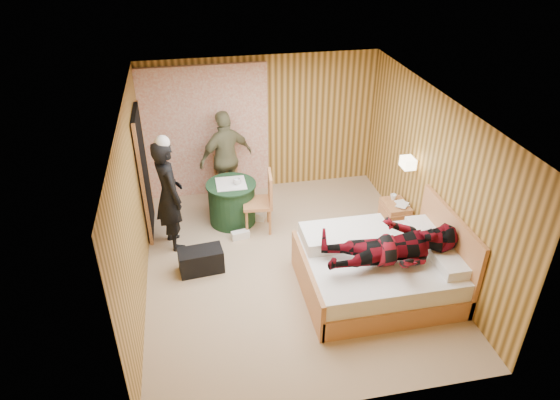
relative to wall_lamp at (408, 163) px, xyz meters
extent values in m
cube|color=tan|center=(-1.92, -0.45, -1.30)|extent=(4.20, 5.00, 0.01)
cube|color=white|center=(-1.92, -0.45, 1.20)|extent=(4.20, 5.00, 0.01)
cube|color=tan|center=(-1.92, 2.05, -0.05)|extent=(4.20, 0.02, 2.50)
cube|color=tan|center=(-4.02, -0.45, -0.05)|extent=(0.02, 5.00, 2.50)
cube|color=tan|center=(0.18, -0.45, -0.05)|extent=(0.02, 5.00, 2.50)
cube|color=white|center=(-2.92, 1.98, -0.10)|extent=(2.20, 0.08, 2.40)
cube|color=black|center=(-3.98, 0.95, -0.28)|extent=(0.06, 0.90, 2.05)
cylinder|color=gold|center=(0.08, 0.00, 0.00)|extent=(0.18, 0.04, 0.04)
cube|color=#FFE8B2|center=(0.00, 0.00, 0.00)|extent=(0.18, 0.24, 0.16)
cube|color=#EA985F|center=(-0.82, -1.24, -1.14)|extent=(2.07, 1.65, 0.31)
cube|color=white|center=(-0.82, -1.24, -0.86)|extent=(2.00, 1.59, 0.26)
cube|color=#EA985F|center=(-1.86, -1.24, -1.01)|extent=(0.06, 1.65, 0.58)
cube|color=#EA985F|center=(0.14, -1.24, -0.73)|extent=(0.06, 1.65, 1.14)
cube|color=white|center=(-0.02, -1.64, -0.66)|extent=(0.39, 0.57, 0.14)
cube|color=white|center=(-0.02, -0.85, -0.66)|extent=(0.39, 0.57, 0.14)
cube|color=white|center=(-1.18, -0.78, -0.64)|extent=(1.24, 0.62, 0.19)
cube|color=#EA985F|center=(-0.04, 0.12, -1.05)|extent=(0.37, 0.51, 0.51)
cube|color=#EA985F|center=(-0.04, 0.12, -0.88)|extent=(0.39, 0.53, 0.03)
cylinder|color=#1E4226|center=(-2.63, 0.90, -0.95)|extent=(0.77, 0.77, 0.71)
cylinder|color=#1E4226|center=(-2.63, 0.90, -0.59)|extent=(0.83, 0.83, 0.03)
cube|color=white|center=(-2.63, 0.90, -0.57)|extent=(0.59, 0.59, 0.01)
cube|color=#EA985F|center=(-2.63, 1.48, -0.85)|extent=(0.46, 0.46, 0.05)
cube|color=#EA985F|center=(-2.64, 1.67, -0.60)|extent=(0.42, 0.08, 0.46)
cylinder|color=#EA985F|center=(-2.78, 1.30, -1.08)|extent=(0.04, 0.04, 0.43)
cylinder|color=#EA985F|center=(-2.47, 1.66, -1.08)|extent=(0.04, 0.04, 0.43)
cube|color=#EA985F|center=(-2.24, 0.58, -0.80)|extent=(0.51, 0.51, 0.06)
cube|color=#EA985F|center=(-2.03, 0.56, -0.53)|extent=(0.09, 0.47, 0.51)
cylinder|color=#EA985F|center=(-2.41, 0.79, -1.06)|extent=(0.04, 0.04, 0.48)
cylinder|color=#EA985F|center=(-2.07, 0.38, -1.06)|extent=(0.04, 0.04, 0.48)
cube|color=black|center=(-3.23, -0.35, -1.12)|extent=(0.67, 0.40, 0.36)
cube|color=white|center=(-2.22, 0.85, -1.24)|extent=(0.28, 0.21, 0.12)
cube|color=white|center=(-2.56, 0.37, -1.24)|extent=(0.31, 0.17, 0.13)
imported|color=black|center=(-3.61, 0.42, -0.41)|extent=(0.62, 0.76, 1.79)
imported|color=#74724D|center=(-2.63, 1.60, -0.44)|extent=(1.09, 0.78, 1.72)
imported|color=maroon|center=(-0.77, -1.44, -0.30)|extent=(0.86, 0.67, 1.77)
imported|color=white|center=(-0.04, 0.07, -0.78)|extent=(0.19, 0.24, 0.02)
imported|color=white|center=(-0.04, 0.07, -0.76)|extent=(0.27, 0.28, 0.02)
imported|color=white|center=(-0.04, 0.25, -0.74)|extent=(0.13, 0.13, 0.09)
imported|color=white|center=(-2.53, 0.85, -0.51)|extent=(0.16, 0.16, 0.10)
camera|label=1|loc=(-3.21, -6.29, 3.37)|focal=32.00mm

